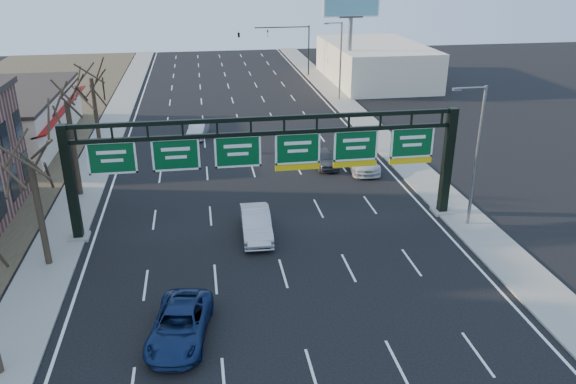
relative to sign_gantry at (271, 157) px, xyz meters
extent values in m
plane|color=black|center=(-0.16, -8.00, -4.63)|extent=(160.00, 160.00, 0.00)
cube|color=gray|center=(-12.96, 12.00, -4.57)|extent=(3.00, 120.00, 0.12)
cube|color=gray|center=(12.64, 12.00, -4.57)|extent=(3.00, 120.00, 0.12)
cube|color=white|center=(-0.16, 12.00, -4.62)|extent=(21.60, 120.00, 0.01)
cube|color=black|center=(-11.86, 0.00, -1.03)|extent=(0.55, 0.55, 7.20)
cube|color=gray|center=(-11.86, 0.00, -4.53)|extent=(1.20, 1.20, 0.20)
cube|color=black|center=(11.54, 0.00, -1.03)|extent=(0.55, 0.55, 7.20)
cube|color=gray|center=(11.54, 0.00, -4.53)|extent=(1.20, 1.20, 0.20)
cube|color=black|center=(-0.16, 0.00, 2.42)|extent=(23.40, 0.25, 0.25)
cube|color=black|center=(-0.16, 0.00, 1.52)|extent=(23.40, 0.25, 0.25)
cube|color=#05481F|center=(-9.33, 0.00, 0.47)|extent=(2.80, 0.10, 2.00)
cube|color=#05481F|center=(-5.66, 0.00, 0.47)|extent=(2.80, 0.10, 2.00)
cube|color=#05481F|center=(-1.99, 0.00, 0.47)|extent=(2.80, 0.10, 2.00)
cube|color=#05481F|center=(1.67, 0.00, 0.47)|extent=(2.80, 0.10, 2.00)
cube|color=yellow|center=(1.67, 0.00, -0.75)|extent=(2.80, 0.10, 0.40)
cube|color=#05481F|center=(5.34, 0.00, 0.47)|extent=(2.80, 0.10, 2.00)
cube|color=yellow|center=(5.34, 0.00, -0.75)|extent=(2.80, 0.10, 0.40)
cube|color=#05481F|center=(9.01, 0.00, 0.47)|extent=(2.80, 0.10, 2.00)
cube|color=yellow|center=(9.01, 0.00, -0.75)|extent=(2.80, 0.10, 0.40)
cube|color=beige|center=(-21.66, 21.00, -2.43)|extent=(10.00, 18.00, 4.40)
cube|color=#332B26|center=(-21.66, 21.00, -0.08)|extent=(10.40, 18.40, 0.30)
cube|color=maroon|center=(-16.56, 21.00, -1.63)|extent=(1.20, 18.00, 0.40)
cube|color=beige|center=(19.84, 42.00, -2.13)|extent=(12.00, 20.00, 5.00)
cylinder|color=#2F261A|center=(-12.96, -3.00, -1.47)|extent=(0.36, 0.36, 6.08)
cylinder|color=#2F261A|center=(-12.96, 7.00, -1.09)|extent=(0.36, 0.36, 6.84)
cylinder|color=#2F261A|center=(-12.96, 17.00, -1.28)|extent=(0.36, 0.36, 6.46)
cylinder|color=slate|center=(12.44, -2.00, -0.01)|extent=(0.20, 0.20, 9.00)
cylinder|color=slate|center=(11.54, -2.00, 4.39)|extent=(1.80, 0.12, 0.12)
cube|color=slate|center=(10.64, -2.00, 4.34)|extent=(0.50, 0.22, 0.15)
cylinder|color=slate|center=(12.44, 32.00, -0.01)|extent=(0.20, 0.20, 9.00)
cylinder|color=slate|center=(11.54, 32.00, 4.39)|extent=(1.80, 0.12, 0.12)
cube|color=slate|center=(10.64, 32.00, 4.34)|extent=(0.50, 0.22, 0.15)
cylinder|color=slate|center=(14.84, 37.00, -0.13)|extent=(0.50, 0.50, 9.00)
cube|color=slate|center=(14.84, 37.00, 4.37)|extent=(3.00, 0.30, 0.20)
cube|color=white|center=(14.84, 37.00, 5.87)|extent=(7.00, 0.30, 3.00)
cube|color=#569AAD|center=(14.84, 36.80, 5.87)|extent=(6.60, 0.05, 2.60)
cylinder|color=black|center=(11.64, 47.00, -1.13)|extent=(0.18, 0.18, 7.00)
cylinder|color=black|center=(7.84, 47.00, 2.17)|extent=(7.60, 0.14, 0.14)
imported|color=black|center=(5.84, 47.00, 1.37)|extent=(0.20, 0.20, 1.00)
imported|color=black|center=(1.84, 47.00, 1.37)|extent=(0.54, 0.54, 1.62)
imported|color=#12244F|center=(-5.58, -10.81, -3.90)|extent=(3.29, 5.59, 1.46)
imported|color=#AEAEB3|center=(-1.12, -1.37, -3.81)|extent=(1.87, 5.03, 1.64)
imported|color=silver|center=(8.51, 9.10, -3.84)|extent=(2.44, 5.55, 1.59)
imported|color=#3F4144|center=(5.67, 10.10, -3.93)|extent=(1.97, 4.24, 1.41)
imported|color=#B9BABE|center=(-4.38, 19.91, -3.92)|extent=(2.30, 4.52, 1.42)
camera|label=1|loc=(-4.12, -32.13, 11.37)|focal=35.00mm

